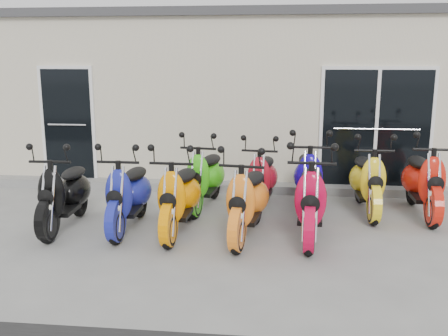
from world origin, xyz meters
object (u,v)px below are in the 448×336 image
at_px(scooter_front_black, 64,184).
at_px(scooter_back_yellow, 368,172).
at_px(scooter_front_blue, 128,185).
at_px(scooter_back_blue, 308,169).
at_px(scooter_back_green, 205,169).
at_px(scooter_back_extra, 424,172).
at_px(scooter_front_orange_a, 179,187).
at_px(scooter_front_orange_b, 248,190).
at_px(scooter_front_red, 311,188).
at_px(scooter_back_red, 263,171).

relative_size(scooter_front_black, scooter_back_yellow, 0.98).
relative_size(scooter_front_blue, scooter_back_blue, 0.95).
xyz_separation_m(scooter_back_green, scooter_back_blue, (1.67, -0.05, 0.04)).
distance_m(scooter_back_blue, scooter_back_extra, 1.79).
distance_m(scooter_front_orange_a, scooter_back_yellow, 3.07).
xyz_separation_m(scooter_front_orange_b, scooter_back_yellow, (1.83, 1.34, -0.00)).
relative_size(scooter_back_blue, scooter_back_yellow, 1.04).
relative_size(scooter_front_orange_a, scooter_back_green, 1.02).
height_order(scooter_front_blue, scooter_back_yellow, scooter_back_yellow).
relative_size(scooter_back_green, scooter_back_yellow, 0.98).
bearing_deg(scooter_back_extra, scooter_front_red, -144.85).
relative_size(scooter_front_black, scooter_front_red, 0.94).
relative_size(scooter_back_green, scooter_back_blue, 0.95).
bearing_deg(scooter_front_black, scooter_front_blue, 1.67).
distance_m(scooter_front_black, scooter_front_red, 3.53).
bearing_deg(scooter_front_red, scooter_front_orange_b, -170.17).
distance_m(scooter_front_black, scooter_front_orange_a, 1.70).
distance_m(scooter_front_orange_b, scooter_back_extra, 2.98).
height_order(scooter_back_green, scooter_back_extra, scooter_back_extra).
xyz_separation_m(scooter_front_orange_a, scooter_back_extra, (3.65, 1.22, 0.03)).
height_order(scooter_front_orange_b, scooter_back_yellow, scooter_front_orange_b).
bearing_deg(scooter_back_extra, scooter_back_red, 179.53).
xyz_separation_m(scooter_back_yellow, scooter_back_extra, (0.85, -0.04, 0.03)).
relative_size(scooter_front_orange_b, scooter_back_red, 1.05).
distance_m(scooter_front_red, scooter_back_red, 1.48).
relative_size(scooter_front_orange_a, scooter_back_red, 1.05).
xyz_separation_m(scooter_back_red, scooter_back_blue, (0.73, -0.08, 0.06)).
height_order(scooter_front_black, scooter_front_red, scooter_front_red).
xyz_separation_m(scooter_front_black, scooter_front_orange_b, (2.67, -0.11, 0.01)).
relative_size(scooter_front_black, scooter_back_green, 1.00).
xyz_separation_m(scooter_front_blue, scooter_front_orange_a, (0.76, -0.08, 0.01)).
bearing_deg(scooter_front_red, scooter_front_orange_a, -175.87).
bearing_deg(scooter_back_blue, scooter_back_red, 175.33).
height_order(scooter_front_red, scooter_back_blue, scooter_front_red).
bearing_deg(scooter_front_orange_b, scooter_front_black, -173.92).
bearing_deg(scooter_front_orange_a, scooter_front_orange_b, -3.11).
xyz_separation_m(scooter_front_orange_b, scooter_back_blue, (0.89, 1.31, 0.02)).
bearing_deg(scooter_front_blue, scooter_front_orange_a, -5.93).
relative_size(scooter_front_orange_b, scooter_back_blue, 0.97).
xyz_separation_m(scooter_front_orange_a, scooter_back_red, (1.13, 1.29, -0.03)).
bearing_deg(scooter_back_blue, scooter_front_red, -90.27).
xyz_separation_m(scooter_front_orange_b, scooter_back_extra, (2.68, 1.31, 0.02)).
distance_m(scooter_front_orange_b, scooter_back_blue, 1.58).
distance_m(scooter_back_red, scooter_back_blue, 0.74).
bearing_deg(scooter_front_orange_b, scooter_back_red, 91.98).
distance_m(scooter_front_orange_b, scooter_back_yellow, 2.27).
height_order(scooter_front_red, scooter_back_green, scooter_front_red).
xyz_separation_m(scooter_front_black, scooter_back_extra, (5.35, 1.19, 0.04)).
relative_size(scooter_front_orange_a, scooter_back_blue, 0.96).
xyz_separation_m(scooter_front_black, scooter_back_red, (2.83, 1.27, -0.02)).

